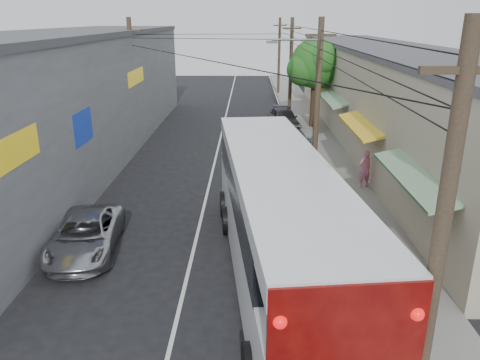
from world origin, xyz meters
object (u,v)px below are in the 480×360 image
at_px(parked_car_mid, 284,118).
at_px(pedestrian_far, 308,148).
at_px(parked_car_far, 282,115).
at_px(pedestrian_near, 365,169).
at_px(jeepney, 86,235).
at_px(parked_suv, 293,147).
at_px(coach_bus, 278,218).

height_order(parked_car_mid, pedestrian_far, pedestrian_far).
relative_size(parked_car_far, pedestrian_near, 2.14).
bearing_deg(parked_car_mid, pedestrian_far, -92.01).
bearing_deg(jeepney, parked_car_far, 62.98).
xyz_separation_m(parked_car_far, pedestrian_far, (0.80, -11.05, 0.23)).
height_order(parked_suv, parked_car_far, parked_suv).
relative_size(jeepney, pedestrian_near, 2.58).
bearing_deg(parked_suv, pedestrian_near, -63.29).
bearing_deg(parked_car_far, parked_car_mid, -84.03).
relative_size(pedestrian_near, pedestrian_far, 1.22).
bearing_deg(parked_suv, pedestrian_far, -46.45).
height_order(parked_suv, pedestrian_far, pedestrian_far).
relative_size(parked_suv, parked_car_far, 1.37).
height_order(parked_car_mid, parked_car_far, parked_car_mid).
bearing_deg(pedestrian_far, pedestrian_near, 123.68).
relative_size(coach_bus, jeepney, 2.89).
distance_m(parked_car_mid, pedestrian_far, 8.96).
height_order(pedestrian_near, pedestrian_far, pedestrian_near).
relative_size(coach_bus, parked_car_far, 3.49).
bearing_deg(parked_suv, coach_bus, -101.40).
relative_size(jeepney, pedestrian_far, 3.15).
bearing_deg(jeepney, pedestrian_near, 24.35).
bearing_deg(pedestrian_far, coach_bus, 85.31).
relative_size(jeepney, parked_car_mid, 1.03).
height_order(coach_bus, jeepney, coach_bus).
xyz_separation_m(parked_suv, pedestrian_far, (0.80, -0.73, 0.10)).
distance_m(coach_bus, parked_car_mid, 21.57).
bearing_deg(pedestrian_near, parked_suv, -79.98).
relative_size(parked_car_mid, pedestrian_far, 3.05).
xyz_separation_m(jeepney, pedestrian_near, (11.40, 6.73, 0.38)).
height_order(jeepney, parked_suv, parked_suv).
bearing_deg(parked_suv, parked_car_mid, 85.91).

